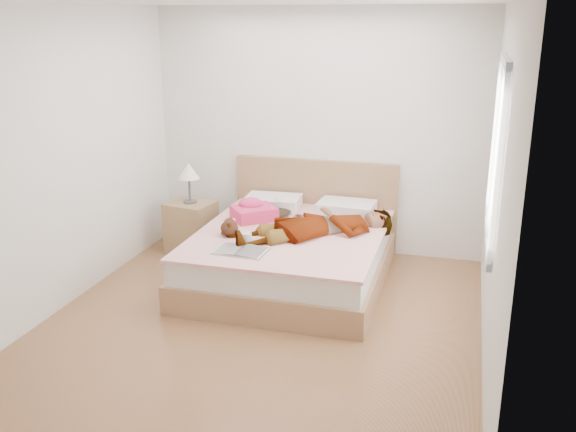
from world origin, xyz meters
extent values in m
plane|color=#512D19|center=(0.00, 0.00, 0.00)|extent=(4.00, 4.00, 0.00)
imported|color=white|center=(0.23, 0.99, 0.62)|extent=(1.72, 1.50, 0.23)
ellipsoid|color=black|center=(-0.34, 1.44, 0.55)|extent=(0.45, 0.53, 0.07)
cube|color=silver|center=(-0.27, 1.39, 0.69)|extent=(0.09, 0.10, 0.05)
plane|color=white|center=(0.00, 0.00, 2.60)|extent=(4.00, 4.00, 0.00)
plane|color=silver|center=(0.00, 2.00, 1.30)|extent=(3.60, 0.00, 3.60)
plane|color=white|center=(0.00, -2.00, 1.30)|extent=(3.60, 0.00, 3.60)
plane|color=silver|center=(-1.80, 0.00, 1.30)|extent=(0.00, 4.00, 4.00)
plane|color=silver|center=(1.80, 0.00, 1.30)|extent=(0.00, 4.00, 4.00)
cube|color=white|center=(1.78, 0.30, 1.50)|extent=(0.02, 1.10, 1.30)
cube|color=silver|center=(1.78, -0.28, 1.50)|extent=(0.04, 0.06, 1.42)
cube|color=silver|center=(1.78, 0.88, 1.50)|extent=(0.04, 0.06, 1.42)
cube|color=silver|center=(1.78, 0.30, 0.82)|extent=(0.04, 1.22, 0.06)
cube|color=silver|center=(1.78, 0.30, 2.18)|extent=(0.04, 1.22, 0.06)
cube|color=silver|center=(1.77, 0.30, 1.50)|extent=(0.03, 0.04, 1.30)
cube|color=olive|center=(0.00, 0.95, 0.13)|extent=(1.78, 2.08, 0.26)
cube|color=silver|center=(0.00, 0.95, 0.37)|extent=(1.70, 2.00, 0.22)
cube|color=silver|center=(0.00, 0.95, 0.49)|extent=(1.74, 2.04, 0.03)
cube|color=brown|center=(0.00, 1.96, 0.50)|extent=(1.80, 0.07, 1.00)
cube|color=silver|center=(-0.40, 1.67, 0.57)|extent=(0.61, 0.44, 0.13)
cube|color=silver|center=(0.40, 1.67, 0.57)|extent=(0.60, 0.43, 0.13)
cube|color=#DC3B67|center=(-0.46, 1.22, 0.58)|extent=(0.53, 0.52, 0.13)
ellipsoid|color=#F64376|center=(-0.51, 1.26, 0.67)|extent=(0.29, 0.26, 0.12)
cube|color=silver|center=(-0.28, 0.31, 0.52)|extent=(0.46, 0.32, 0.01)
cube|color=white|center=(-0.40, 0.32, 0.53)|extent=(0.24, 0.31, 0.02)
cube|color=#262626|center=(-0.16, 0.31, 0.53)|extent=(0.24, 0.31, 0.02)
cylinder|color=white|center=(-0.30, 0.53, 0.56)|extent=(0.11, 0.11, 0.10)
torus|color=white|center=(-0.25, 0.51, 0.56)|extent=(0.07, 0.04, 0.07)
cylinder|color=black|center=(-0.30, 0.53, 0.60)|extent=(0.10, 0.10, 0.00)
ellipsoid|color=black|center=(-0.53, 0.69, 0.58)|extent=(0.22, 0.24, 0.14)
ellipsoid|color=beige|center=(-0.52, 0.68, 0.59)|extent=(0.12, 0.13, 0.07)
sphere|color=black|center=(-0.57, 0.79, 0.59)|extent=(0.11, 0.11, 0.11)
sphere|color=#F8A1BD|center=(-0.62, 0.81, 0.62)|extent=(0.04, 0.04, 0.04)
sphere|color=pink|center=(-0.54, 0.84, 0.62)|extent=(0.04, 0.04, 0.04)
ellipsoid|color=black|center=(-0.57, 0.63, 0.55)|extent=(0.06, 0.07, 0.03)
ellipsoid|color=black|center=(-0.46, 0.67, 0.55)|extent=(0.06, 0.07, 0.03)
cube|color=olive|center=(-1.26, 1.44, 0.28)|extent=(0.53, 0.49, 0.57)
cylinder|color=#484848|center=(-1.26, 1.44, 0.58)|extent=(0.17, 0.17, 0.02)
cylinder|color=#515151|center=(-1.26, 1.44, 0.72)|extent=(0.03, 0.03, 0.29)
cone|color=white|center=(-1.26, 1.44, 0.92)|extent=(0.26, 0.26, 0.16)
camera|label=1|loc=(1.56, -4.66, 2.49)|focal=40.00mm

